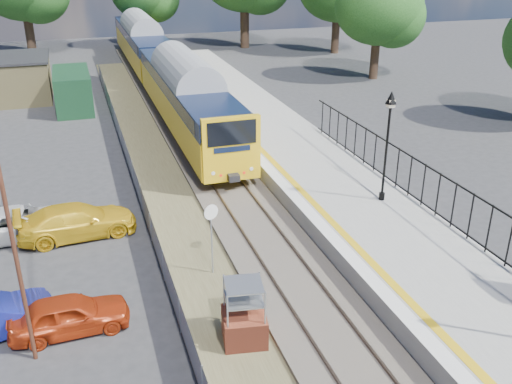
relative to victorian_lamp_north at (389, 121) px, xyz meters
name	(u,v)px	position (x,y,z in m)	size (l,w,h in m)	color
ground	(323,325)	(-5.30, -6.00, -4.30)	(120.00, 120.00, 0.00)	#2D2D30
track_bed	(226,200)	(-5.77, 3.67, -4.21)	(5.90, 80.00, 0.29)	#473F38
platform	(336,194)	(-1.10, 2.00, -3.85)	(5.00, 70.00, 0.90)	gray
platform_edge	(294,190)	(-3.16, 2.00, -3.39)	(0.90, 70.00, 0.01)	silver
victorian_lamp_north	(389,121)	(0.00, 0.00, 0.00)	(0.44, 0.44, 4.60)	black
palisade_fence	(466,213)	(1.25, -3.76, -2.46)	(0.12, 26.00, 2.00)	black
wire_fence	(135,180)	(-9.50, 6.00, -3.70)	(0.06, 52.00, 1.20)	#999EA3
outbuilding	(8,81)	(-16.21, 25.21, -2.78)	(10.80, 10.10, 3.12)	#978955
train	(159,62)	(-5.30, 24.67, -1.96)	(2.82, 40.83, 3.51)	gold
brick_plinth	(244,314)	(-7.80, -5.97, -3.33)	(1.43, 1.43, 2.01)	maroon
speed_sign	(211,228)	(-7.80, -2.11, -2.45)	(0.53, 0.20, 2.73)	#999EA3
carpark_lamp	(9,224)	(-13.65, -4.89, -0.04)	(0.25, 0.50, 7.52)	#4F291A
car_red	(69,314)	(-12.64, -3.91, -3.70)	(1.42, 3.52, 1.20)	#AB300F
car_yellow	(77,221)	(-12.22, 2.31, -3.63)	(1.86, 4.58, 1.33)	gold
car_white	(21,223)	(-14.34, 2.90, -3.68)	(2.06, 4.46, 1.24)	silver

